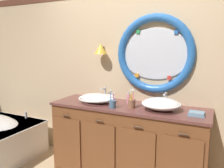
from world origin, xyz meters
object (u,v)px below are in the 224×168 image
toothbrush_holder_right (132,103)px  sink_basin_left (97,98)px  sink_basin_right (161,104)px  folded_hand_towel (197,114)px  toothbrush_holder_left (113,103)px  soap_dispenser (129,99)px

toothbrush_holder_right → sink_basin_left: bearing=173.4°
sink_basin_right → folded_hand_towel: (0.38, -0.05, -0.05)m
sink_basin_left → toothbrush_holder_right: (0.49, -0.06, 0.00)m
folded_hand_towel → toothbrush_holder_left: bearing=-173.9°
toothbrush_holder_left → folded_hand_towel: bearing=6.1°
sink_basin_left → folded_hand_towel: bearing=-2.2°
folded_hand_towel → sink_basin_right: bearing=172.9°
soap_dispenser → sink_basin_right: bearing=-16.8°
soap_dispenser → toothbrush_holder_right: bearing=-61.4°
sink_basin_right → soap_dispenser: size_ratio=3.02×
toothbrush_holder_left → toothbrush_holder_right: toothbrush_holder_right is taller
sink_basin_right → folded_hand_towel: sink_basin_right is taller
sink_basin_left → toothbrush_holder_left: toothbrush_holder_left is taller
sink_basin_right → toothbrush_holder_left: 0.55m
toothbrush_holder_left → folded_hand_towel: size_ratio=1.33×
sink_basin_right → toothbrush_holder_right: (-0.33, -0.06, -0.01)m
toothbrush_holder_left → soap_dispenser: 0.29m
toothbrush_holder_right → sink_basin_right: bearing=9.8°
sink_basin_left → soap_dispenser: size_ratio=3.20×
toothbrush_holder_left → sink_basin_left: bearing=153.4°
sink_basin_left → sink_basin_right: sink_basin_right is taller
soap_dispenser → folded_hand_towel: soap_dispenser is taller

